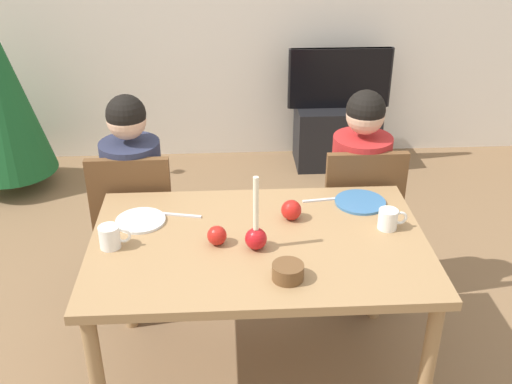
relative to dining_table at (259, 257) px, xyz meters
The scene contains 18 objects.
ground_plane 0.67m from the dining_table, ahead, with size 7.68×7.68×0.00m, color brown.
dining_table is the anchor object (origin of this frame).
chair_left 0.87m from the dining_table, 134.59° to the left, with size 0.40×0.40×0.90m.
chair_right 0.84m from the dining_table, 47.21° to the left, with size 0.40×0.40×0.90m.
person_left_child 0.88m from the dining_table, 133.10° to the left, with size 0.30×0.30×1.17m.
person_right_child 0.86m from the dining_table, 48.69° to the left, with size 0.30×0.30×1.17m.
tv_stand 2.46m from the dining_table, 71.75° to the left, with size 0.64×0.40×0.48m, color black.
tv 2.42m from the dining_table, 71.76° to the left, with size 0.79×0.05×0.46m.
candle_centerpiece 0.16m from the dining_table, 104.43° to the right, with size 0.09×0.09×0.32m.
plate_left 0.54m from the dining_table, 160.65° to the left, with size 0.22×0.22×0.01m, color silver.
plate_right 0.57m from the dining_table, 30.63° to the left, with size 0.23×0.23×0.01m, color teal.
mug_left 0.62m from the dining_table, behind, with size 0.13×0.09×0.10m.
mug_right 0.58m from the dining_table, ahead, with size 0.13×0.08×0.09m.
fork_left 0.40m from the dining_table, 146.60° to the left, with size 0.18×0.01×0.01m, color silver.
fork_right 0.46m from the dining_table, 45.97° to the left, with size 0.18×0.01×0.01m, color silver.
bowl_walnuts 0.31m from the dining_table, 71.27° to the right, with size 0.12×0.12×0.06m, color brown.
apple_near_candle 0.26m from the dining_table, 47.22° to the left, with size 0.09×0.09×0.09m, color red.
apple_by_left_plate 0.21m from the dining_table, behind, with size 0.08×0.08×0.08m, color #B11D16.
Camera 1 is at (-0.13, -2.12, 2.11)m, focal length 42.45 mm.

